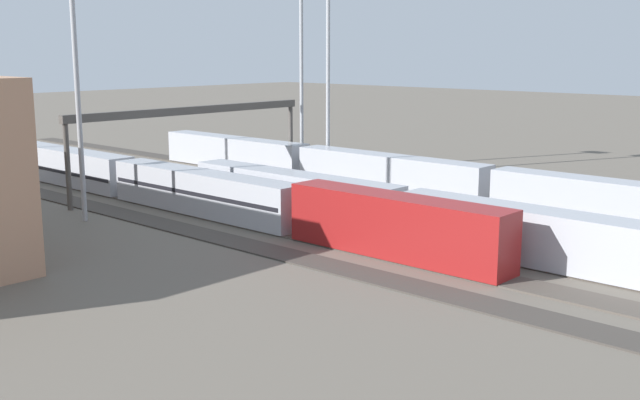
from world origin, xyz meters
TOP-DOWN VIEW (x-y plane):
  - ground_plane at (0.00, 0.00)m, footprint 400.00×400.00m
  - track_bed_0 at (0.00, -12.50)m, footprint 140.00×2.80m
  - track_bed_1 at (0.00, -7.50)m, footprint 140.00×2.80m
  - track_bed_2 at (0.00, -2.50)m, footprint 140.00×2.80m
  - track_bed_3 at (0.00, 2.50)m, footprint 140.00×2.80m
  - track_bed_4 at (0.00, 7.50)m, footprint 140.00×2.80m
  - track_bed_5 at (0.00, 12.50)m, footprint 140.00×2.80m
  - train_on_track_0 at (-12.32, -12.50)m, footprint 90.60×3.00m
  - train_on_track_3 at (-14.50, 2.50)m, footprint 47.20×3.00m
  - train_on_track_4 at (6.28, 7.50)m, footprint 66.40×3.06m
  - light_mast_0 at (14.60, -16.34)m, footprint 2.80×0.70m
  - light_mast_2 at (8.95, -14.78)m, footprint 2.80×0.70m
  - signal_gantry at (14.75, 0.00)m, footprint 0.70×30.00m

SIDE VIEW (x-z plane):
  - ground_plane at x=0.00m, z-range 0.00..0.00m
  - track_bed_0 at x=0.00m, z-range 0.00..0.12m
  - track_bed_1 at x=0.00m, z-range 0.00..0.12m
  - track_bed_2 at x=0.00m, z-range 0.00..0.12m
  - track_bed_3 at x=0.00m, z-range 0.00..0.12m
  - track_bed_4 at x=0.00m, z-range 0.00..0.12m
  - track_bed_5 at x=0.00m, z-range 0.00..0.12m
  - train_on_track_3 at x=-14.50m, z-range 0.12..3.92m
  - train_on_track_0 at x=-12.32m, z-range -0.11..4.29m
  - train_on_track_4 at x=6.28m, z-range -0.10..4.30m
  - signal_gantry at x=14.75m, z-range 3.15..11.95m
  - light_mast_0 at x=14.60m, z-range 3.70..30.29m
  - light_mast_2 at x=8.95m, z-range 3.78..31.96m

